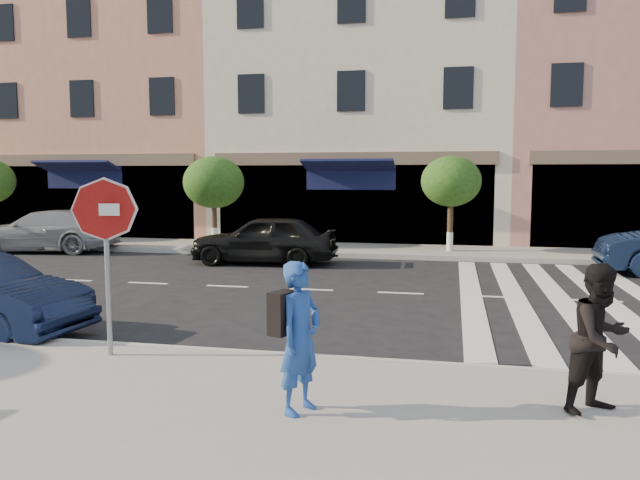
{
  "coord_description": "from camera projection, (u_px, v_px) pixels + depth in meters",
  "views": [
    {
      "loc": [
        3.08,
        -9.48,
        2.57
      ],
      "look_at": [
        0.74,
        1.48,
        1.4
      ],
      "focal_mm": 35.0,
      "sensor_mm": 36.0,
      "label": 1
    }
  ],
  "objects": [
    {
      "name": "ground",
      "position": [
        257.0,
        334.0,
        10.13
      ],
      "size": [
        120.0,
        120.0,
        0.0
      ],
      "primitive_type": "plane",
      "color": "black",
      "rests_on": "ground"
    },
    {
      "name": "street_tree_c",
      "position": [
        451.0,
        182.0,
        19.77
      ],
      "size": [
        1.9,
        1.9,
        3.04
      ],
      "color": "#473323",
      "rests_on": "sidewalk_far"
    },
    {
      "name": "car_far_left",
      "position": [
        45.0,
        231.0,
        20.9
      ],
      "size": [
        5.04,
        2.57,
        1.4
      ],
      "primitive_type": "imported",
      "rotation": [
        0.0,
        0.0,
        -1.44
      ],
      "color": "#949599",
      "rests_on": "ground"
    },
    {
      "name": "walker",
      "position": [
        601.0,
        338.0,
        6.33
      ],
      "size": [
        0.95,
        0.92,
        1.54
      ],
      "primitive_type": "imported",
      "rotation": [
        0.0,
        0.0,
        0.68
      ],
      "color": "black",
      "rests_on": "sidewalk_near"
    },
    {
      "name": "stop_sign",
      "position": [
        105.0,
        226.0,
        8.23
      ],
      "size": [
        0.84,
        0.16,
        2.39
      ],
      "rotation": [
        0.0,
        0.0,
        0.14
      ],
      "color": "gray",
      "rests_on": "sidewalk_near"
    },
    {
      "name": "photographer",
      "position": [
        300.0,
        337.0,
        6.33
      ],
      "size": [
        0.56,
        0.67,
        1.56
      ],
      "primitive_type": "imported",
      "rotation": [
        0.0,
        0.0,
        1.18
      ],
      "color": "#204596",
      "rests_on": "sidewalk_near"
    },
    {
      "name": "sidewalk_near",
      "position": [
        146.0,
        416.0,
        6.47
      ],
      "size": [
        60.0,
        4.5,
        0.15
      ],
      "primitive_type": "cube",
      "color": "gray",
      "rests_on": "ground"
    },
    {
      "name": "building_west_mid",
      "position": [
        139.0,
        77.0,
        28.22
      ],
      "size": [
        10.0,
        9.0,
        14.0
      ],
      "primitive_type": "cube",
      "color": "tan",
      "rests_on": "ground"
    },
    {
      "name": "sidewalk_far",
      "position": [
        358.0,
        250.0,
        20.82
      ],
      "size": [
        60.0,
        3.0,
        0.15
      ],
      "primitive_type": "cube",
      "color": "gray",
      "rests_on": "ground"
    },
    {
      "name": "building_centre",
      "position": [
        368.0,
        105.0,
        26.2
      ],
      "size": [
        11.0,
        9.0,
        11.0
      ],
      "primitive_type": "cube",
      "color": "beige",
      "rests_on": "ground"
    },
    {
      "name": "car_far_mid",
      "position": [
        264.0,
        239.0,
        18.06
      ],
      "size": [
        4.28,
        1.89,
        1.43
      ],
      "primitive_type": "imported",
      "rotation": [
        0.0,
        0.0,
        -1.52
      ],
      "color": "black",
      "rests_on": "ground"
    },
    {
      "name": "street_tree_wb",
      "position": [
        214.0,
        183.0,
        21.43
      ],
      "size": [
        2.1,
        2.1,
        3.06
      ],
      "color": "#473323",
      "rests_on": "sidewalk_far"
    }
  ]
}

